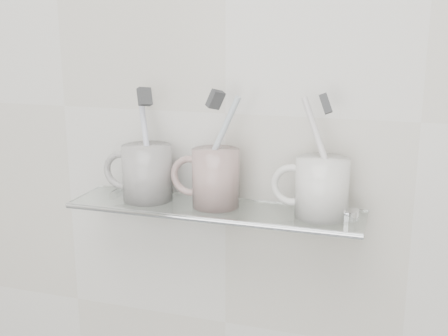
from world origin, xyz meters
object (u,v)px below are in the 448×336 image
at_px(shelf_glass, 214,209).
at_px(mug_right, 322,188).
at_px(mug_left, 147,173).
at_px(mug_center, 216,178).

height_order(shelf_glass, mug_right, mug_right).
distance_m(shelf_glass, mug_right, 0.19).
height_order(mug_left, mug_right, mug_left).
bearing_deg(mug_left, mug_right, -2.84).
xyz_separation_m(shelf_glass, mug_center, (0.00, 0.00, 0.05)).
distance_m(shelf_glass, mug_left, 0.14).
bearing_deg(mug_center, shelf_glass, -74.66).
relative_size(shelf_glass, mug_left, 5.16).
xyz_separation_m(shelf_glass, mug_left, (-0.13, 0.00, 0.05)).
bearing_deg(shelf_glass, mug_right, 1.61).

